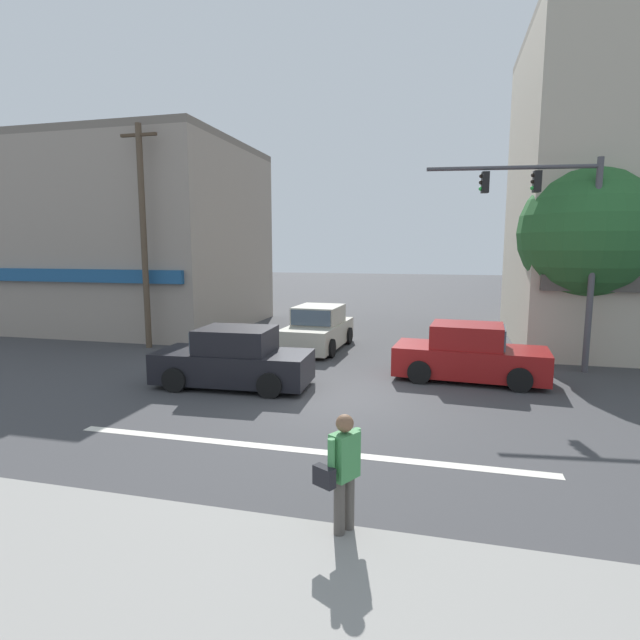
{
  "coord_description": "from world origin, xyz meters",
  "views": [
    {
      "loc": [
        2.54,
        -11.83,
        3.66
      ],
      "look_at": [
        -0.95,
        2.0,
        1.6
      ],
      "focal_mm": 28.0,
      "sensor_mm": 36.0,
      "label": 1
    }
  ],
  "objects_px": {
    "utility_pole_far_right": "(577,228)",
    "traffic_light_mast": "(560,230)",
    "sedan_crossing_center": "(469,355)",
    "street_tree": "(586,233)",
    "sedan_crossing_rightbound": "(318,330)",
    "sedan_parked_curbside": "(234,360)",
    "pedestrian_foreground_with_bag": "(343,471)",
    "utility_pole_near_left": "(144,234)"
  },
  "relations": [
    {
      "from": "utility_pole_far_right",
      "to": "traffic_light_mast",
      "type": "relative_size",
      "value": 1.39
    },
    {
      "from": "sedan_crossing_center",
      "to": "street_tree",
      "type": "bearing_deg",
      "value": 43.5
    },
    {
      "from": "utility_pole_far_right",
      "to": "sedan_crossing_rightbound",
      "type": "distance_m",
      "value": 11.04
    },
    {
      "from": "sedan_crossing_rightbound",
      "to": "sedan_parked_curbside",
      "type": "relative_size",
      "value": 1.0
    },
    {
      "from": "sedan_crossing_center",
      "to": "pedestrian_foreground_with_bag",
      "type": "height_order",
      "value": "pedestrian_foreground_with_bag"
    },
    {
      "from": "utility_pole_far_right",
      "to": "traffic_light_mast",
      "type": "height_order",
      "value": "utility_pole_far_right"
    },
    {
      "from": "traffic_light_mast",
      "to": "sedan_parked_curbside",
      "type": "xyz_separation_m",
      "value": [
        -8.53,
        -3.85,
        -3.46
      ]
    },
    {
      "from": "street_tree",
      "to": "utility_pole_near_left",
      "type": "height_order",
      "value": "utility_pole_near_left"
    },
    {
      "from": "traffic_light_mast",
      "to": "sedan_crossing_rightbound",
      "type": "distance_m",
      "value": 8.48
    },
    {
      "from": "utility_pole_near_left",
      "to": "sedan_crossing_center",
      "type": "bearing_deg",
      "value": -9.5
    },
    {
      "from": "utility_pole_near_left",
      "to": "pedestrian_foreground_with_bag",
      "type": "relative_size",
      "value": 4.79
    },
    {
      "from": "traffic_light_mast",
      "to": "sedan_parked_curbside",
      "type": "bearing_deg",
      "value": -155.7
    },
    {
      "from": "sedan_parked_curbside",
      "to": "utility_pole_far_right",
      "type": "bearing_deg",
      "value": 43.37
    },
    {
      "from": "utility_pole_far_right",
      "to": "street_tree",
      "type": "bearing_deg",
      "value": -99.27
    },
    {
      "from": "utility_pole_near_left",
      "to": "traffic_light_mast",
      "type": "relative_size",
      "value": 1.29
    },
    {
      "from": "utility_pole_near_left",
      "to": "utility_pole_far_right",
      "type": "bearing_deg",
      "value": 20.05
    },
    {
      "from": "street_tree",
      "to": "sedan_parked_curbside",
      "type": "xyz_separation_m",
      "value": [
        -9.66,
        -5.57,
        -3.41
      ]
    },
    {
      "from": "street_tree",
      "to": "pedestrian_foreground_with_bag",
      "type": "xyz_separation_m",
      "value": [
        -5.4,
        -11.92,
        -3.17
      ]
    },
    {
      "from": "street_tree",
      "to": "traffic_light_mast",
      "type": "xyz_separation_m",
      "value": [
        -1.12,
        -1.72,
        0.05
      ]
    },
    {
      "from": "utility_pole_far_right",
      "to": "sedan_crossing_rightbound",
      "type": "bearing_deg",
      "value": -154.87
    },
    {
      "from": "street_tree",
      "to": "sedan_crossing_rightbound",
      "type": "xyz_separation_m",
      "value": [
        -8.72,
        -0.21,
        -3.41
      ]
    },
    {
      "from": "traffic_light_mast",
      "to": "utility_pole_far_right",
      "type": "bearing_deg",
      "value": 72.99
    },
    {
      "from": "utility_pole_far_right",
      "to": "traffic_light_mast",
      "type": "bearing_deg",
      "value": -107.01
    },
    {
      "from": "traffic_light_mast",
      "to": "sedan_parked_curbside",
      "type": "height_order",
      "value": "traffic_light_mast"
    },
    {
      "from": "utility_pole_near_left",
      "to": "sedan_crossing_center",
      "type": "distance_m",
      "value": 11.99
    },
    {
      "from": "street_tree",
      "to": "utility_pole_far_right",
      "type": "xyz_separation_m",
      "value": [
        0.69,
        4.2,
        0.33
      ]
    },
    {
      "from": "street_tree",
      "to": "sedan_parked_curbside",
      "type": "relative_size",
      "value": 1.49
    },
    {
      "from": "traffic_light_mast",
      "to": "sedan_crossing_rightbound",
      "type": "xyz_separation_m",
      "value": [
        -7.59,
        1.51,
        -3.46
      ]
    },
    {
      "from": "utility_pole_near_left",
      "to": "sedan_parked_curbside",
      "type": "distance_m",
      "value": 7.48
    },
    {
      "from": "traffic_light_mast",
      "to": "sedan_crossing_center",
      "type": "height_order",
      "value": "traffic_light_mast"
    },
    {
      "from": "utility_pole_near_left",
      "to": "pedestrian_foreground_with_bag",
      "type": "height_order",
      "value": "utility_pole_near_left"
    },
    {
      "from": "utility_pole_far_right",
      "to": "sedan_parked_curbside",
      "type": "xyz_separation_m",
      "value": [
        -10.35,
        -9.77,
        -3.74
      ]
    },
    {
      "from": "traffic_light_mast",
      "to": "street_tree",
      "type": "bearing_deg",
      "value": 56.77
    },
    {
      "from": "traffic_light_mast",
      "to": "sedan_crossing_rightbound",
      "type": "bearing_deg",
      "value": 168.77
    },
    {
      "from": "sedan_crossing_rightbound",
      "to": "sedan_parked_curbside",
      "type": "height_order",
      "value": "same"
    },
    {
      "from": "traffic_light_mast",
      "to": "pedestrian_foreground_with_bag",
      "type": "xyz_separation_m",
      "value": [
        -4.28,
        -10.2,
        -3.22
      ]
    },
    {
      "from": "street_tree",
      "to": "utility_pole_far_right",
      "type": "distance_m",
      "value": 4.27
    },
    {
      "from": "street_tree",
      "to": "pedestrian_foreground_with_bag",
      "type": "height_order",
      "value": "street_tree"
    },
    {
      "from": "street_tree",
      "to": "utility_pole_far_right",
      "type": "height_order",
      "value": "utility_pole_far_right"
    },
    {
      "from": "sedan_parked_curbside",
      "to": "sedan_crossing_rightbound",
      "type": "bearing_deg",
      "value": 80.05
    },
    {
      "from": "street_tree",
      "to": "utility_pole_near_left",
      "type": "distance_m",
      "value": 14.97
    },
    {
      "from": "utility_pole_near_left",
      "to": "sedan_crossing_center",
      "type": "height_order",
      "value": "utility_pole_near_left"
    }
  ]
}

